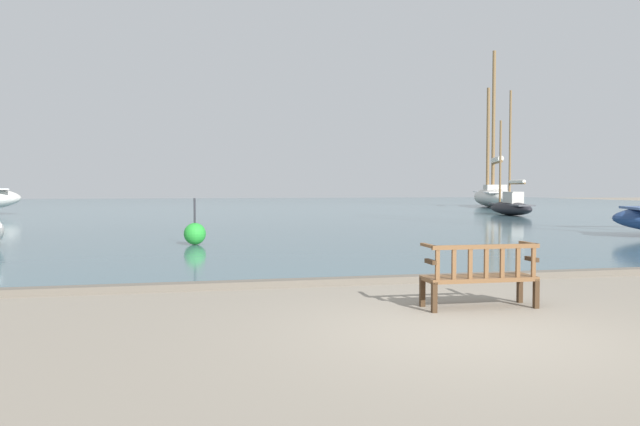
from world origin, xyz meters
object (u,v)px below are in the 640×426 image
park_bench (480,275)px  sailboat_outer_starboard (510,205)px  sailboat_nearest_port (493,194)px  channel_buoy (195,234)px

park_bench → sailboat_outer_starboard: 28.74m
sailboat_outer_starboard → sailboat_nearest_port: bearing=65.6°
sailboat_outer_starboard → channel_buoy: size_ratio=5.47×
park_bench → sailboat_nearest_port: (20.73, 38.57, 0.65)m
sailboat_nearest_port → channel_buoy: sailboat_nearest_port is taller
channel_buoy → sailboat_nearest_port: bearing=49.5°
sailboat_outer_starboard → channel_buoy: (-18.28, -14.94, -0.27)m
sailboat_outer_starboard → sailboat_nearest_port: 15.10m
park_bench → sailboat_nearest_port: sailboat_nearest_port is taller
park_bench → sailboat_outer_starboard: size_ratio=0.22×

